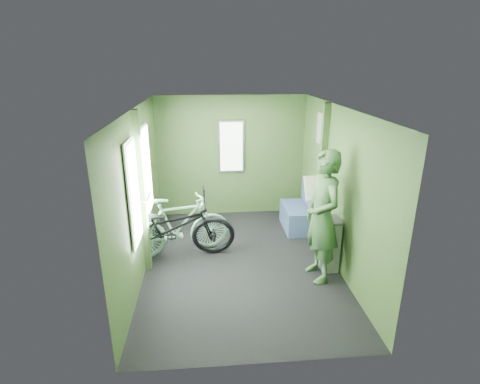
% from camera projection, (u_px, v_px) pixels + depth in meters
% --- Properties ---
extents(room, '(4.00, 4.02, 2.31)m').
position_uv_depth(room, '(238.00, 171.00, 5.21)').
color(room, black).
rests_on(room, ground).
extents(bicycle_black, '(1.97, 0.89, 1.13)m').
position_uv_depth(bicycle_black, '(172.00, 257.00, 5.82)').
color(bicycle_black, black).
rests_on(bicycle_black, ground).
extents(bicycle_mint, '(1.71, 0.93, 1.01)m').
position_uv_depth(bicycle_mint, '(180.00, 254.00, 5.91)').
color(bicycle_mint, '#80C4A0').
rests_on(bicycle_mint, ground).
extents(passenger, '(0.54, 0.75, 1.83)m').
position_uv_depth(passenger, '(322.00, 217.00, 4.99)').
color(passenger, '#355A31').
rests_on(passenger, ground).
extents(waste_box, '(0.23, 0.32, 0.78)m').
position_uv_depth(waste_box, '(329.00, 244.00, 5.39)').
color(waste_box, gray).
rests_on(waste_box, ground).
extents(bench_seat, '(0.47, 0.84, 0.89)m').
position_uv_depth(bench_seat, '(298.00, 215.00, 6.74)').
color(bench_seat, navy).
rests_on(bench_seat, ground).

